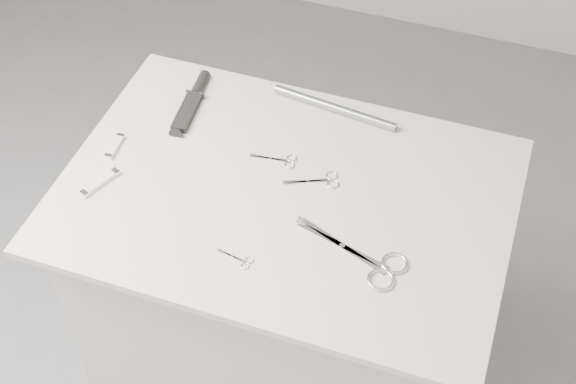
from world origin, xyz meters
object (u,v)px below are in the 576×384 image
(embroidery_scissors_a, at_px, (322,181))
(pocket_knife_b, at_px, (115,146))
(pocket_knife_a, at_px, (100,182))
(sheathed_knife, at_px, (193,99))
(large_shears, at_px, (371,262))
(metal_rail, at_px, (335,108))
(embroidery_scissors_b, at_px, (281,160))
(tiny_scissors, at_px, (239,260))
(plinth, at_px, (286,311))

(embroidery_scissors_a, bearing_deg, pocket_knife_b, 162.92)
(pocket_knife_a, distance_m, pocket_knife_b, 0.12)
(sheathed_knife, height_order, pocket_knife_b, sheathed_knife)
(large_shears, height_order, metal_rail, metal_rail)
(embroidery_scissors_b, relative_size, sheathed_knife, 0.50)
(sheathed_knife, bearing_deg, embroidery_scissors_a, -117.22)
(embroidery_scissors_b, distance_m, tiny_scissors, 0.30)
(embroidery_scissors_a, height_order, sheathed_knife, sheathed_knife)
(large_shears, xyz_separation_m, pocket_knife_a, (-0.63, 0.01, 0.00))
(plinth, height_order, metal_rail, metal_rail)
(embroidery_scissors_b, relative_size, pocket_knife_a, 1.07)
(pocket_knife_b, bearing_deg, embroidery_scissors_a, -86.91)
(pocket_knife_b, bearing_deg, metal_rail, -60.53)
(pocket_knife_a, bearing_deg, metal_rail, -23.44)
(embroidery_scissors_a, distance_m, pocket_knife_b, 0.49)
(large_shears, distance_m, sheathed_knife, 0.64)
(embroidery_scissors_a, relative_size, tiny_scissors, 1.52)
(embroidery_scissors_b, bearing_deg, large_shears, -45.53)
(plinth, height_order, large_shears, large_shears)
(sheathed_knife, xyz_separation_m, metal_rail, (0.34, 0.08, 0.00))
(plinth, height_order, pocket_knife_b, pocket_knife_b)
(sheathed_knife, relative_size, pocket_knife_b, 2.69)
(pocket_knife_a, xyz_separation_m, pocket_knife_b, (-0.02, 0.11, -0.00))
(pocket_knife_b, bearing_deg, tiny_scissors, -121.76)
(plinth, height_order, pocket_knife_a, pocket_knife_a)
(large_shears, relative_size, pocket_knife_a, 2.50)
(embroidery_scissors_b, bearing_deg, tiny_scissors, -94.30)
(pocket_knife_a, bearing_deg, embroidery_scissors_a, -46.90)
(plinth, height_order, embroidery_scissors_b, embroidery_scissors_b)
(tiny_scissors, bearing_deg, metal_rail, 94.04)
(embroidery_scissors_a, relative_size, sheathed_knife, 0.57)
(pocket_knife_a, bearing_deg, large_shears, -68.59)
(tiny_scissors, height_order, pocket_knife_b, pocket_knife_b)
(large_shears, height_order, pocket_knife_b, pocket_knife_b)
(plinth, height_order, sheathed_knife, sheathed_knife)
(embroidery_scissors_a, xyz_separation_m, metal_rail, (-0.04, 0.23, 0.01))
(embroidery_scissors_b, distance_m, metal_rail, 0.21)
(large_shears, relative_size, tiny_scissors, 3.10)
(metal_rail, bearing_deg, tiny_scissors, -95.86)
(embroidery_scissors_b, distance_m, pocket_knife_a, 0.41)
(embroidery_scissors_b, height_order, pocket_knife_b, pocket_knife_b)
(embroidery_scissors_a, distance_m, tiny_scissors, 0.28)
(plinth, distance_m, metal_rail, 0.56)
(pocket_knife_b, bearing_deg, embroidery_scissors_b, -80.57)
(pocket_knife_a, bearing_deg, embroidery_scissors_b, -37.64)
(embroidery_scissors_b, xyz_separation_m, pocket_knife_b, (-0.38, -0.09, 0.00))
(pocket_knife_a, height_order, pocket_knife_b, pocket_knife_a)
(large_shears, bearing_deg, sheathed_knife, 166.32)
(pocket_knife_a, xyz_separation_m, metal_rail, (0.42, 0.41, 0.00))
(embroidery_scissors_a, relative_size, metal_rail, 0.39)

